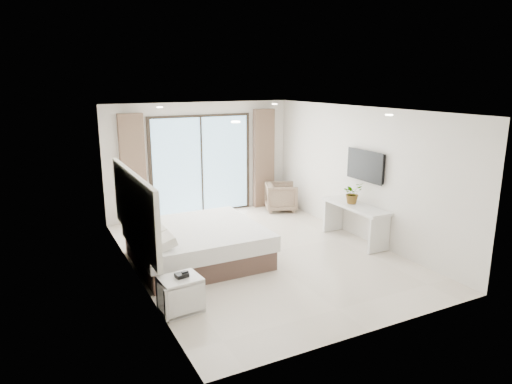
# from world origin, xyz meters

# --- Properties ---
(ground) EXTENTS (6.20, 6.20, 0.00)m
(ground) POSITION_xyz_m (0.00, 0.00, 0.00)
(ground) COLOR beige
(ground) RESTS_ON ground
(room_shell) EXTENTS (4.62, 6.22, 2.72)m
(room_shell) POSITION_xyz_m (-0.20, 0.77, 1.58)
(room_shell) COLOR silver
(room_shell) RESTS_ON ground
(bed) EXTENTS (2.25, 2.14, 0.77)m
(bed) POSITION_xyz_m (-1.18, 0.21, 0.33)
(bed) COLOR brown
(bed) RESTS_ON ground
(nightstand) EXTENTS (0.60, 0.51, 0.51)m
(nightstand) POSITION_xyz_m (-2.02, -1.44, 0.26)
(nightstand) COLOR silver
(nightstand) RESTS_ON ground
(phone) EXTENTS (0.19, 0.16, 0.06)m
(phone) POSITION_xyz_m (-1.99, -1.43, 0.54)
(phone) COLOR black
(phone) RESTS_ON nightstand
(console_desk) EXTENTS (0.50, 1.61, 0.77)m
(console_desk) POSITION_xyz_m (2.04, -0.24, 0.56)
(console_desk) COLOR silver
(console_desk) RESTS_ON ground
(plant) EXTENTS (0.41, 0.45, 0.34)m
(plant) POSITION_xyz_m (2.04, -0.13, 0.94)
(plant) COLOR #33662D
(plant) RESTS_ON console_desk
(armchair) EXTENTS (0.93, 0.95, 0.76)m
(armchair) POSITION_xyz_m (1.85, 2.40, 0.38)
(armchair) COLOR #8D785C
(armchair) RESTS_ON ground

